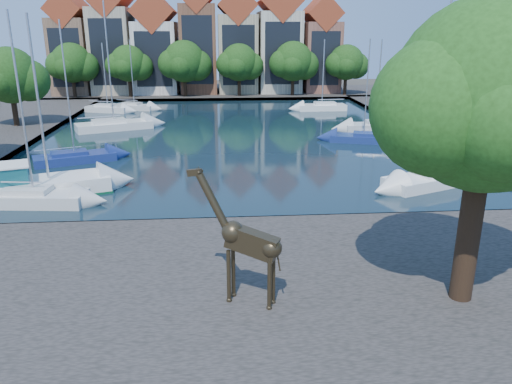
# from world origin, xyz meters

# --- Properties ---
(ground) EXTENTS (160.00, 160.00, 0.00)m
(ground) POSITION_xyz_m (0.00, 0.00, 0.00)
(ground) COLOR #38332B
(ground) RESTS_ON ground
(water_basin) EXTENTS (38.00, 50.00, 0.08)m
(water_basin) POSITION_xyz_m (0.00, 24.00, 0.04)
(water_basin) COLOR black
(water_basin) RESTS_ON ground
(near_quay) EXTENTS (50.00, 14.00, 0.50)m
(near_quay) POSITION_xyz_m (0.00, -7.00, 0.25)
(near_quay) COLOR #443E3B
(near_quay) RESTS_ON ground
(far_quay) EXTENTS (60.00, 16.00, 0.50)m
(far_quay) POSITION_xyz_m (0.00, 56.00, 0.25)
(far_quay) COLOR #443E3B
(far_quay) RESTS_ON ground
(right_quay) EXTENTS (14.00, 52.00, 0.50)m
(right_quay) POSITION_xyz_m (25.00, 24.00, 0.25)
(right_quay) COLOR #443E3B
(right_quay) RESTS_ON ground
(plane_tree) EXTENTS (8.32, 6.40, 10.62)m
(plane_tree) POSITION_xyz_m (7.62, -9.01, 7.67)
(plane_tree) COLOR #332114
(plane_tree) RESTS_ON near_quay
(townhouse_west_end) EXTENTS (5.44, 9.18, 14.93)m
(townhouse_west_end) POSITION_xyz_m (-23.00, 55.99, 7.36)
(townhouse_west_end) COLOR brown
(townhouse_west_end) RESTS_ON far_quay
(townhouse_west_mid) EXTENTS (5.94, 9.18, 16.79)m
(townhouse_west_mid) POSITION_xyz_m (-17.00, 55.99, 8.23)
(townhouse_west_mid) COLOR tan
(townhouse_west_mid) RESTS_ON far_quay
(townhouse_west_inner) EXTENTS (6.43, 9.18, 15.15)m
(townhouse_west_inner) POSITION_xyz_m (-10.50, 55.99, 7.35)
(townhouse_west_inner) COLOR silver
(townhouse_west_inner) RESTS_ON far_quay
(townhouse_center) EXTENTS (5.44, 9.18, 16.93)m
(townhouse_center) POSITION_xyz_m (-4.00, 55.99, 8.36)
(townhouse_center) COLOR brown
(townhouse_center) RESTS_ON far_quay
(townhouse_east_inner) EXTENTS (5.94, 9.18, 15.79)m
(townhouse_east_inner) POSITION_xyz_m (2.00, 55.99, 7.73)
(townhouse_east_inner) COLOR tan
(townhouse_east_inner) RESTS_ON far_quay
(townhouse_east_mid) EXTENTS (6.43, 9.18, 16.65)m
(townhouse_east_mid) POSITION_xyz_m (8.50, 55.99, 8.10)
(townhouse_east_mid) COLOR beige
(townhouse_east_mid) RESTS_ON far_quay
(townhouse_east_end) EXTENTS (5.44, 9.18, 14.43)m
(townhouse_east_end) POSITION_xyz_m (15.00, 55.99, 7.11)
(townhouse_east_end) COLOR brown
(townhouse_east_end) RESTS_ON far_quay
(far_tree_far_west) EXTENTS (7.28, 5.60, 7.68)m
(far_tree_far_west) POSITION_xyz_m (-21.90, 50.49, 5.18)
(far_tree_far_west) COLOR #332114
(far_tree_far_west) RESTS_ON far_quay
(far_tree_west) EXTENTS (6.76, 5.20, 7.36)m
(far_tree_west) POSITION_xyz_m (-13.91, 50.49, 5.08)
(far_tree_west) COLOR #332114
(far_tree_west) RESTS_ON far_quay
(far_tree_mid_west) EXTENTS (7.80, 6.00, 8.00)m
(far_tree_mid_west) POSITION_xyz_m (-5.89, 50.49, 5.29)
(far_tree_mid_west) COLOR #332114
(far_tree_mid_west) RESTS_ON far_quay
(far_tree_mid_east) EXTENTS (7.02, 5.40, 7.52)m
(far_tree_mid_east) POSITION_xyz_m (2.10, 50.49, 5.13)
(far_tree_mid_east) COLOR #332114
(far_tree_mid_east) RESTS_ON far_quay
(far_tree_east) EXTENTS (7.54, 5.80, 7.84)m
(far_tree_east) POSITION_xyz_m (10.11, 50.49, 5.24)
(far_tree_east) COLOR #332114
(far_tree_east) RESTS_ON far_quay
(far_tree_far_east) EXTENTS (6.76, 5.20, 7.36)m
(far_tree_far_east) POSITION_xyz_m (18.09, 50.49, 5.08)
(far_tree_far_east) COLOR #332114
(far_tree_far_east) RESTS_ON far_quay
(side_tree_left_far) EXTENTS (7.28, 5.60, 7.88)m
(side_tree_left_far) POSITION_xyz_m (-21.90, 27.99, 5.38)
(side_tree_left_far) COLOR #332114
(side_tree_left_far) RESTS_ON left_quay
(giraffe_statue) EXTENTS (3.24, 1.72, 4.87)m
(giraffe_statue) POSITION_xyz_m (-0.47, -8.66, 2.89)
(giraffe_statue) COLOR #352B1A
(giraffe_statue) RESTS_ON near_quay
(motorsailer) EXTENTS (9.82, 5.69, 10.79)m
(motorsailer) POSITION_xyz_m (-13.30, 5.52, 0.91)
(motorsailer) COLOR white
(motorsailer) RESTS_ON water_basin
(sailboat_left_a) EXTENTS (6.19, 2.71, 10.89)m
(sailboat_left_a) POSITION_xyz_m (-12.23, 4.00, 0.67)
(sailboat_left_a) COLOR silver
(sailboat_left_a) RESTS_ON water_basin
(sailboat_left_b) EXTENTS (6.41, 4.25, 10.58)m
(sailboat_left_b) POSITION_xyz_m (-12.50, 13.96, 0.58)
(sailboat_left_b) COLOR navy
(sailboat_left_b) RESTS_ON water_basin
(sailboat_left_c) EXTENTS (8.00, 5.35, 12.51)m
(sailboat_left_c) POSITION_xyz_m (-12.00, 27.23, 0.68)
(sailboat_left_c) COLOR silver
(sailboat_left_c) RESTS_ON water_basin
(sailboat_left_d) EXTENTS (5.75, 3.48, 8.32)m
(sailboat_left_d) POSITION_xyz_m (-15.00, 38.94, 0.62)
(sailboat_left_d) COLOR silver
(sailboat_left_d) RESTS_ON water_basin
(sailboat_left_e) EXTENTS (5.75, 3.72, 8.67)m
(sailboat_left_e) POSITION_xyz_m (-12.00, 40.76, 0.57)
(sailboat_left_e) COLOR beige
(sailboat_left_e) RESTS_ON water_basin
(sailboat_right_a) EXTENTS (7.05, 4.75, 11.83)m
(sailboat_right_a) POSITION_xyz_m (12.68, 5.86, 0.66)
(sailboat_right_a) COLOR white
(sailboat_right_a) RESTS_ON water_basin
(sailboat_right_b) EXTENTS (6.37, 3.79, 9.11)m
(sailboat_right_b) POSITION_xyz_m (12.00, 19.36, 0.56)
(sailboat_right_b) COLOR navy
(sailboat_right_b) RESTS_ON water_basin
(sailboat_right_c) EXTENTS (6.59, 2.57, 8.96)m
(sailboat_right_c) POSITION_xyz_m (14.76, 24.59, 0.63)
(sailboat_right_c) COLOR silver
(sailboat_right_c) RESTS_ON water_basin
(sailboat_right_d) EXTENTS (6.12, 2.31, 8.69)m
(sailboat_right_d) POSITION_xyz_m (12.00, 38.28, 0.64)
(sailboat_right_d) COLOR white
(sailboat_right_d) RESTS_ON water_basin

